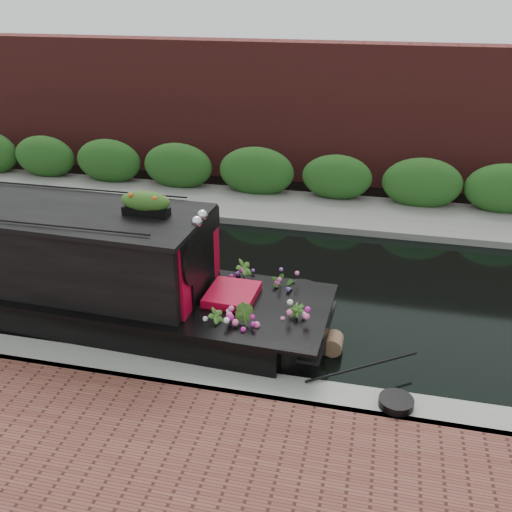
# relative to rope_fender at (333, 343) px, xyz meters

# --- Properties ---
(ground) EXTENTS (80.00, 80.00, 0.00)m
(ground) POSITION_rel_rope_fender_xyz_m (-2.85, 1.89, -0.16)
(ground) COLOR black
(ground) RESTS_ON ground
(near_bank_coping) EXTENTS (40.00, 0.60, 0.50)m
(near_bank_coping) POSITION_rel_rope_fender_xyz_m (-2.85, -1.41, -0.16)
(near_bank_coping) COLOR gray
(near_bank_coping) RESTS_ON ground
(far_bank_path) EXTENTS (40.00, 2.40, 0.34)m
(far_bank_path) POSITION_rel_rope_fender_xyz_m (-2.85, 6.09, -0.16)
(far_bank_path) COLOR slate
(far_bank_path) RESTS_ON ground
(far_hedge) EXTENTS (40.00, 1.10, 2.80)m
(far_hedge) POSITION_rel_rope_fender_xyz_m (-2.85, 6.99, -0.16)
(far_hedge) COLOR #22531B
(far_hedge) RESTS_ON ground
(far_brick_wall) EXTENTS (40.00, 1.00, 8.00)m
(far_brick_wall) POSITION_rel_rope_fender_xyz_m (-2.85, 9.09, -0.16)
(far_brick_wall) COLOR #59201E
(far_brick_wall) RESTS_ON ground
(rope_fender) EXTENTS (0.32, 0.37, 0.32)m
(rope_fender) POSITION_rel_rope_fender_xyz_m (0.00, 0.00, 0.00)
(rope_fender) COLOR brown
(rope_fender) RESTS_ON ground
(coiled_mooring_rope) EXTENTS (0.48, 0.48, 0.12)m
(coiled_mooring_rope) POSITION_rel_rope_fender_xyz_m (1.02, -1.44, 0.15)
(coiled_mooring_rope) COLOR black
(coiled_mooring_rope) RESTS_ON near_bank_coping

